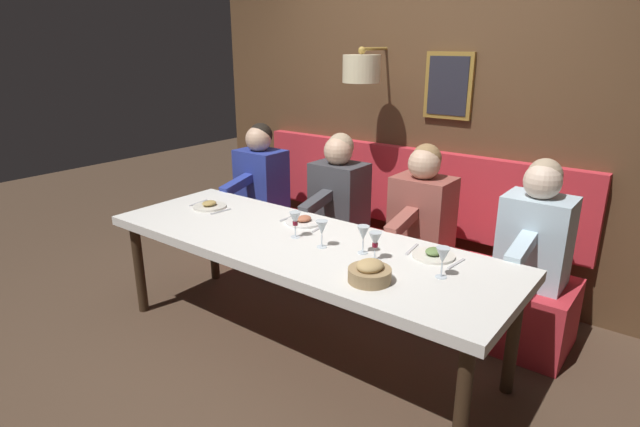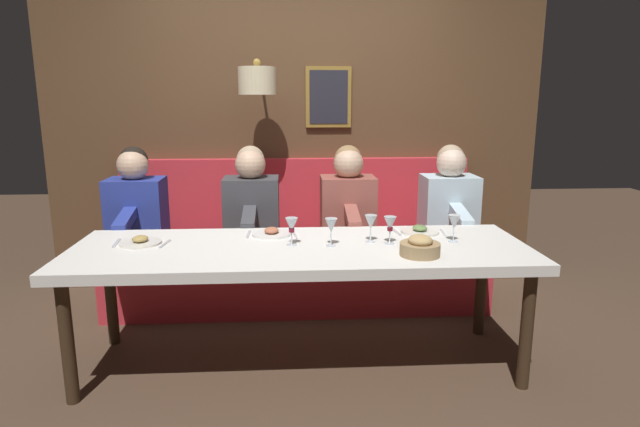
% 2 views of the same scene
% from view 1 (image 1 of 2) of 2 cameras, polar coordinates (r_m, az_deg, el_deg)
% --- Properties ---
extents(ground_plane, '(12.00, 12.00, 0.00)m').
position_cam_1_polar(ground_plane, '(3.47, -2.09, -14.40)').
color(ground_plane, '#4C3828').
extents(dining_table, '(0.90, 2.64, 0.74)m').
position_cam_1_polar(dining_table, '(3.16, -2.23, -3.99)').
color(dining_table, silver).
rests_on(dining_table, ground_plane).
extents(banquette_bench, '(0.52, 2.84, 0.45)m').
position_cam_1_polar(banquette_bench, '(4.00, 6.02, -6.11)').
color(banquette_bench, red).
rests_on(banquette_bench, ground_plane).
extents(back_wall_panel, '(0.59, 4.04, 2.90)m').
position_cam_1_polar(back_wall_panel, '(4.18, 10.73, 11.01)').
color(back_wall_panel, brown).
rests_on(back_wall_panel, ground_plane).
extents(diner_nearest, '(0.60, 0.40, 0.79)m').
position_cam_1_polar(diner_nearest, '(3.38, 22.95, -1.47)').
color(diner_nearest, silver).
rests_on(diner_nearest, banquette_bench).
extents(diner_near, '(0.60, 0.40, 0.79)m').
position_cam_1_polar(diner_near, '(3.62, 11.31, 0.95)').
color(diner_near, '#934C42').
rests_on(diner_near, banquette_bench).
extents(diner_middle, '(0.60, 0.40, 0.79)m').
position_cam_1_polar(diner_middle, '(3.97, 2.10, 2.84)').
color(diner_middle, '#3D3D42').
rests_on(diner_middle, banquette_bench).
extents(diner_far, '(0.60, 0.40, 0.79)m').
position_cam_1_polar(diner_far, '(4.48, -6.63, 4.56)').
color(diner_far, '#283893').
rests_on(diner_far, banquette_bench).
extents(place_setting_0, '(0.24, 0.32, 0.05)m').
position_cam_1_polar(place_setting_0, '(3.82, -12.20, 0.86)').
color(place_setting_0, silver).
rests_on(place_setting_0, dining_table).
extents(place_setting_1, '(0.24, 0.32, 0.05)m').
position_cam_1_polar(place_setting_1, '(3.41, -1.82, -0.85)').
color(place_setting_1, white).
rests_on(place_setting_1, dining_table).
extents(place_setting_2, '(0.24, 0.32, 0.05)m').
position_cam_1_polar(place_setting_2, '(2.95, 12.52, -4.46)').
color(place_setting_2, silver).
rests_on(place_setting_2, dining_table).
extents(wine_glass_0, '(0.07, 0.07, 0.16)m').
position_cam_1_polar(wine_glass_0, '(2.98, 0.20, -1.67)').
color(wine_glass_0, silver).
rests_on(wine_glass_0, dining_table).
extents(wine_glass_1, '(0.07, 0.07, 0.16)m').
position_cam_1_polar(wine_glass_1, '(2.82, 6.16, -3.02)').
color(wine_glass_1, silver).
rests_on(wine_glass_1, dining_table).
extents(wine_glass_2, '(0.07, 0.07, 0.16)m').
position_cam_1_polar(wine_glass_2, '(2.91, 4.83, -2.28)').
color(wine_glass_2, silver).
rests_on(wine_glass_2, dining_table).
extents(wine_glass_3, '(0.07, 0.07, 0.16)m').
position_cam_1_polar(wine_glass_3, '(2.67, 13.49, -4.65)').
color(wine_glass_3, silver).
rests_on(wine_glass_3, dining_table).
extents(wine_glass_4, '(0.07, 0.07, 0.16)m').
position_cam_1_polar(wine_glass_4, '(3.14, -2.78, -0.68)').
color(wine_glass_4, silver).
rests_on(wine_glass_4, dining_table).
extents(bread_bowl, '(0.22, 0.22, 0.12)m').
position_cam_1_polar(bread_bowl, '(2.60, 5.55, -6.55)').
color(bread_bowl, '#9E7F56').
rests_on(bread_bowl, dining_table).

